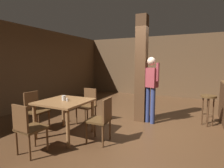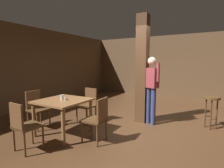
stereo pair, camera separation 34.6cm
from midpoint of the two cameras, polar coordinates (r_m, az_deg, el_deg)
name	(u,v)px [view 1 (the left image)]	position (r m, az deg, el deg)	size (l,w,h in m)	color
ground_plane	(139,128)	(4.37, 6.50, -14.27)	(10.80, 10.80, 0.00)	#4C301C
wall_back	(168,66)	(8.46, 16.70, 5.51)	(8.00, 0.10, 2.80)	brown
wall_left	(22,68)	(6.56, -28.59, 4.59)	(0.10, 9.00, 2.80)	brown
pillar	(141,69)	(4.69, 7.48, 4.74)	(0.28, 0.28, 2.80)	#4C301C
dining_table	(65,106)	(3.95, -17.63, -6.95)	(1.00, 1.00, 0.77)	brown
chair_west	(35,109)	(4.59, -25.85, -7.25)	(0.43, 0.43, 0.89)	#4C3319
chair_north	(88,104)	(4.67, -10.06, -6.39)	(0.44, 0.44, 0.89)	#4C3319
chair_south	(27,127)	(3.42, -28.63, -12.18)	(0.45, 0.45, 0.89)	#4C3319
chair_east	(102,118)	(3.49, -6.22, -10.97)	(0.44, 0.44, 0.89)	#4C3319
napkin_cup	(64,98)	(3.93, -17.93, -4.40)	(0.09, 0.09, 0.11)	beige
salt_shaker	(67,100)	(3.83, -16.95, -4.93)	(0.03, 0.03, 0.07)	silver
standing_person	(151,85)	(4.57, 10.44, -0.38)	(0.46, 0.31, 1.72)	maroon
bar_stool_near	(208,103)	(4.91, 27.18, -5.51)	(0.36, 0.36, 0.77)	#4C3319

